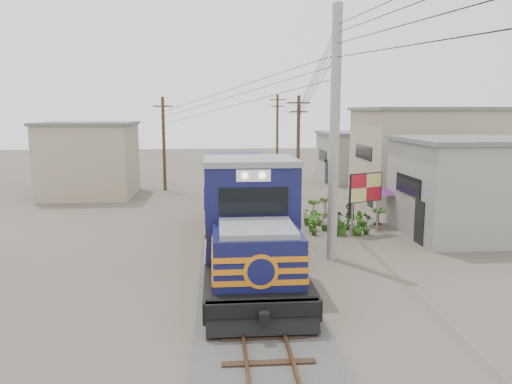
{
  "coord_description": "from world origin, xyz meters",
  "views": [
    {
      "loc": [
        -1.18,
        -19.83,
        5.98
      ],
      "look_at": [
        0.71,
        3.2,
        2.2
      ],
      "focal_mm": 35.0,
      "sensor_mm": 36.0,
      "label": 1
    }
  ],
  "objects": [
    {
      "name": "market_umbrella",
      "position": [
        7.34,
        5.37,
        1.92
      ],
      "size": [
        2.31,
        2.31,
        2.18
      ],
      "rotation": [
        0.0,
        0.0,
        0.18
      ],
      "color": "black",
      "rests_on": "ground"
    },
    {
      "name": "shophouse_back",
      "position": [
        11.0,
        22.0,
        2.11
      ],
      "size": [
        6.3,
        6.3,
        4.2
      ],
      "color": "gray",
      "rests_on": "ground"
    },
    {
      "name": "locomotive",
      "position": [
        0.0,
        0.86,
        1.84
      ],
      "size": [
        3.16,
        17.22,
        4.27
      ],
      "color": "black",
      "rests_on": "ground"
    },
    {
      "name": "track",
      "position": [
        0.0,
        10.0,
        0.26
      ],
      "size": [
        1.15,
        70.0,
        0.12
      ],
      "color": "#51331E",
      "rests_on": "ground"
    },
    {
      "name": "billboard",
      "position": [
        6.07,
        3.48,
        2.21
      ],
      "size": [
        1.83,
        0.9,
        3.02
      ],
      "rotation": [
        0.0,
        0.0,
        0.42
      ],
      "color": "#99999E",
      "rests_on": "ground"
    },
    {
      "name": "power_lines",
      "position": [
        -0.14,
        8.49,
        7.56
      ],
      "size": [
        9.65,
        19.0,
        3.3
      ],
      "color": "black",
      "rests_on": "ground"
    },
    {
      "name": "utility_pole_main",
      "position": [
        3.5,
        -0.5,
        5.0
      ],
      "size": [
        0.4,
        0.4,
        10.0
      ],
      "color": "#9E9B93",
      "rests_on": "ground"
    },
    {
      "name": "shophouse_left",
      "position": [
        -10.0,
        16.0,
        2.61
      ],
      "size": [
        6.3,
        6.3,
        5.2
      ],
      "color": "tan",
      "rests_on": "ground"
    },
    {
      "name": "ballast",
      "position": [
        0.0,
        10.0,
        0.08
      ],
      "size": [
        3.6,
        70.0,
        0.16
      ],
      "primitive_type": "cube",
      "color": "#595651",
      "rests_on": "ground"
    },
    {
      "name": "wooden_pole_mid",
      "position": [
        4.5,
        14.0,
        3.68
      ],
      "size": [
        1.6,
        0.24,
        7.0
      ],
      "color": "#4C3826",
      "rests_on": "ground"
    },
    {
      "name": "shophouse_front",
      "position": [
        11.5,
        3.0,
        2.36
      ],
      "size": [
        7.35,
        6.3,
        4.7
      ],
      "color": "gray",
      "rests_on": "ground"
    },
    {
      "name": "shophouse_mid",
      "position": [
        12.5,
        12.0,
        3.11
      ],
      "size": [
        8.4,
        7.35,
        6.2
      ],
      "color": "tan",
      "rests_on": "ground"
    },
    {
      "name": "plant_nursery",
      "position": [
        4.75,
        4.01,
        0.49
      ],
      "size": [
        3.28,
        3.28,
        1.14
      ],
      "color": "#2C5819",
      "rests_on": "ground"
    },
    {
      "name": "ground",
      "position": [
        0.0,
        0.0,
        0.0
      ],
      "size": [
        120.0,
        120.0,
        0.0
      ],
      "primitive_type": "plane",
      "color": "#473F35",
      "rests_on": "ground"
    },
    {
      "name": "wooden_pole_left",
      "position": [
        -5.0,
        18.0,
        3.68
      ],
      "size": [
        1.6,
        0.24,
        7.0
      ],
      "color": "#4C3826",
      "rests_on": "ground"
    },
    {
      "name": "wooden_pole_far",
      "position": [
        4.8,
        28.0,
        3.93
      ],
      "size": [
        1.6,
        0.24,
        7.5
      ],
      "color": "#4C3826",
      "rests_on": "ground"
    },
    {
      "name": "vendor",
      "position": [
        5.82,
        5.21,
        0.8
      ],
      "size": [
        0.69,
        0.58,
        1.6
      ],
      "primitive_type": "imported",
      "rotation": [
        0.0,
        0.0,
        3.53
      ],
      "color": "black",
      "rests_on": "ground"
    }
  ]
}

